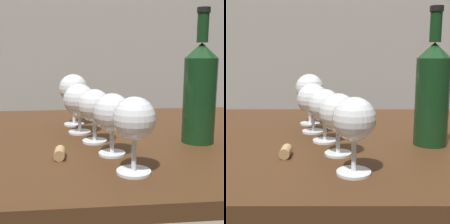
# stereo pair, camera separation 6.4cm
# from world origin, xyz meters

# --- Properties ---
(dining_table) EXTENTS (1.39, 0.78, 0.74)m
(dining_table) POSITION_xyz_m (0.00, 0.00, 0.65)
(dining_table) COLOR #472B16
(dining_table) RESTS_ON ground_plane
(wine_glass_chardonnay) EXTENTS (0.08, 0.08, 0.14)m
(wine_glass_chardonnay) POSITION_xyz_m (0.03, -0.27, 0.84)
(wine_glass_chardonnay) COLOR white
(wine_glass_chardonnay) RESTS_ON dining_table
(wine_glass_amber) EXTENTS (0.08, 0.08, 0.13)m
(wine_glass_amber) POSITION_xyz_m (0.01, -0.16, 0.83)
(wine_glass_amber) COLOR white
(wine_glass_amber) RESTS_ON dining_table
(wine_glass_merlot) EXTENTS (0.08, 0.08, 0.13)m
(wine_glass_merlot) POSITION_xyz_m (-0.03, -0.06, 0.83)
(wine_glass_merlot) COLOR white
(wine_glass_merlot) RESTS_ON dining_table
(wine_glass_cabernet) EXTENTS (0.08, 0.08, 0.13)m
(wine_glass_cabernet) POSITION_xyz_m (-0.06, 0.03, 0.83)
(wine_glass_cabernet) COLOR white
(wine_glass_cabernet) RESTS_ON dining_table
(wine_glass_white) EXTENTS (0.08, 0.08, 0.15)m
(wine_glass_white) POSITION_xyz_m (-0.08, 0.13, 0.85)
(wine_glass_white) COLOR white
(wine_glass_white) RESTS_ON dining_table
(wine_bottle) EXTENTS (0.08, 0.08, 0.31)m
(wine_bottle) POSITION_xyz_m (0.22, -0.09, 0.87)
(wine_bottle) COLOR #143819
(wine_bottle) RESTS_ON dining_table
(cork) EXTENTS (0.02, 0.04, 0.02)m
(cork) POSITION_xyz_m (-0.10, -0.18, 0.75)
(cork) COLOR tan
(cork) RESTS_ON dining_table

